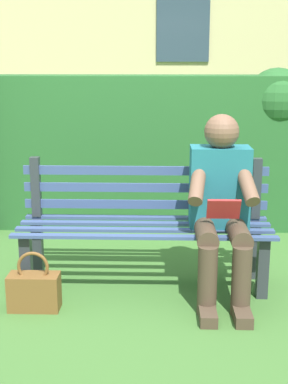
% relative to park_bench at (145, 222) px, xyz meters
% --- Properties ---
extents(ground, '(60.00, 60.00, 0.00)m').
position_rel_park_bench_xyz_m(ground, '(0.00, 0.07, -0.43)').
color(ground, '#3D6B2D').
extents(park_bench, '(1.67, 0.48, 0.84)m').
position_rel_park_bench_xyz_m(park_bench, '(0.00, 0.00, 0.00)').
color(park_bench, '#2D3338').
rests_on(park_bench, ground).
extents(person_seated, '(0.44, 0.73, 1.15)m').
position_rel_park_bench_xyz_m(person_seated, '(-0.48, 0.17, 0.18)').
color(person_seated, '#1E6672').
rests_on(person_seated, ground).
extents(hedge_backdrop, '(4.54, 0.66, 1.42)m').
position_rel_park_bench_xyz_m(hedge_backdrop, '(0.23, -1.40, 0.28)').
color(hedge_backdrop, '#265B28').
rests_on(hedge_backdrop, ground).
extents(handbag, '(0.31, 0.14, 0.37)m').
position_rel_park_bench_xyz_m(handbag, '(0.66, 0.44, -0.30)').
color(handbag, brown).
rests_on(handbag, ground).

